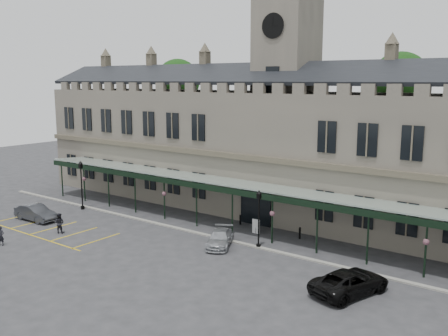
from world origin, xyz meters
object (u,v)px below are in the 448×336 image
Objects in this scene: lamp_post_mid at (259,214)px; car_taxi at (220,238)px; person_a at (1,236)px; car_van at (350,282)px; person_b at (59,223)px; car_left_b at (35,213)px; sign_board at (256,227)px; lamp_post_left at (81,181)px; traffic_cone at (319,283)px; station_building at (284,149)px; clock_tower at (286,81)px.

lamp_post_mid is 1.09× the size of car_taxi.
car_taxi is at bearing 4.38° from person_a.
person_b reaches higher than car_van.
lamp_post_mid reaches higher than car_van.
car_left_b is at bearing 22.49° from car_van.
sign_board is 0.23× the size of car_van.
lamp_post_left is at bearing -178.03° from lamp_post_mid.
lamp_post_left reaches higher than car_left_b.
lamp_post_mid is at bearing 1.97° from lamp_post_left.
traffic_cone is 23.53m from person_b.
station_building is 11.61m from lamp_post_mid.
car_left_b is 2.90× the size of person_a.
car_taxi is 0.79× the size of car_van.
traffic_cone is 0.13× the size of car_van.
traffic_cone is at bearing -29.87° from lamp_post_mid.
sign_board is at bearing -167.54° from person_b.
clock_tower reaches higher than car_left_b.
car_left_b is 19.06m from car_taxi.
person_a is at bearing 55.93° from person_b.
person_b is (-13.30, -5.61, 0.26)m from car_taxi.
car_left_b is (-21.25, -6.03, -2.04)m from lamp_post_mid.
person_a reaches higher than car_van.
person_a is at bearing -69.70° from lamp_post_left.
car_taxi is 2.72× the size of person_a.
lamp_post_mid is 3.70× the size of sign_board.
station_building is 33.68× the size of person_b.
car_left_b reaches higher than traffic_cone.
clock_tower reaches higher than traffic_cone.
car_taxi is 17.66m from person_a.
traffic_cone is 11.94m from sign_board.
sign_board is 0.80× the size of person_a.
person_a is at bearing -120.63° from station_building.
clock_tower is 22.97m from lamp_post_left.
station_building is 9.50m from sign_board.
lamp_post_mid reaches higher than traffic_cone.
car_taxi is at bearing -2.24° from lamp_post_left.
lamp_post_mid is 1.02× the size of car_left_b.
lamp_post_left is 5.77m from car_left_b.
traffic_cone is 0.16× the size of car_taxi.
sign_board is 21.01m from person_a.
station_building is 22.04m from person_b.
traffic_cone is (11.04, -14.55, -6.13)m from station_building.
traffic_cone is at bearing -88.67° from car_left_b.
clock_tower is 5.35× the size of car_left_b.
station_building reaches higher than person_a.
car_van is at bearing -14.92° from person_a.
car_left_b is 1.07× the size of car_taxi.
lamp_post_mid is at bearing 0.99° from car_taxi.
lamp_post_left is at bearing -147.42° from station_building.
car_van is at bearing -31.06° from sign_board.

